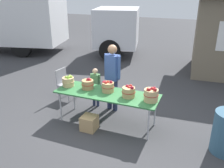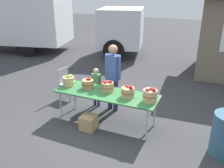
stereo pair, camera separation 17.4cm
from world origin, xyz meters
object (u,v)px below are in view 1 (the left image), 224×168
(box_truck, at_px, (39,20))
(folding_chair, at_px, (65,82))
(vendor_adult, at_px, (112,73))
(apple_basket_red_3, at_px, (151,95))
(apple_basket_red_1, at_px, (108,86))
(child_customer, at_px, (96,84))
(market_table, at_px, (107,95))
(apple_basket_green_0, at_px, (68,81))
(produce_crate, at_px, (89,123))
(apple_basket_red_0, at_px, (88,84))
(apple_basket_red_2, at_px, (129,92))

(box_truck, xyz_separation_m, folding_chair, (3.84, -4.02, -0.98))
(box_truck, bearing_deg, vendor_adult, -51.30)
(apple_basket_red_3, bearing_deg, box_truck, 143.22)
(apple_basket_red_1, relative_size, child_customer, 0.27)
(apple_basket_red_1, height_order, child_customer, child_customer)
(market_table, relative_size, child_customer, 2.22)
(apple_basket_green_0, height_order, box_truck, box_truck)
(produce_crate, bearing_deg, apple_basket_red_3, 17.09)
(apple_basket_red_0, xyz_separation_m, box_truck, (-4.92, 4.70, 0.62))
(market_table, bearing_deg, apple_basket_red_3, -1.45)
(apple_basket_red_2, height_order, vendor_adult, vendor_adult)
(child_customer, xyz_separation_m, produce_crate, (0.35, -1.08, -0.45))
(apple_basket_red_2, bearing_deg, market_table, 179.50)
(produce_crate, bearing_deg, vendor_adult, 83.77)
(child_customer, bearing_deg, apple_basket_red_1, 131.40)
(market_table, height_order, produce_crate, market_table)
(market_table, distance_m, vendor_adult, 0.72)
(apple_basket_green_0, height_order, apple_basket_red_3, apple_basket_red_3)
(folding_chair, bearing_deg, market_table, -108.48)
(apple_basket_red_2, xyz_separation_m, child_customer, (-1.11, 0.67, -0.26))
(apple_basket_green_0, relative_size, vendor_adult, 0.17)
(market_table, relative_size, folding_chair, 2.67)
(apple_basket_red_0, height_order, apple_basket_red_2, apple_basket_red_2)
(apple_basket_red_3, bearing_deg, apple_basket_red_0, 176.54)
(apple_basket_red_1, relative_size, box_truck, 0.04)
(apple_basket_red_0, height_order, vendor_adult, vendor_adult)
(market_table, xyz_separation_m, apple_basket_red_3, (0.99, -0.02, 0.18))
(child_customer, height_order, produce_crate, child_customer)
(apple_basket_green_0, relative_size, apple_basket_red_2, 0.98)
(apple_basket_red_1, height_order, vendor_adult, vendor_adult)
(vendor_adult, bearing_deg, child_customer, 9.75)
(apple_basket_green_0, bearing_deg, apple_basket_red_0, 4.19)
(market_table, xyz_separation_m, apple_basket_red_2, (0.50, -0.00, 0.16))
(apple_basket_red_0, xyz_separation_m, apple_basket_red_1, (0.49, 0.01, 0.01))
(market_table, height_order, apple_basket_red_0, apple_basket_red_0)
(market_table, relative_size, apple_basket_green_0, 8.09)
(box_truck, distance_m, produce_crate, 7.43)
(apple_basket_red_2, relative_size, vendor_adult, 0.17)
(apple_basket_red_2, relative_size, produce_crate, 0.90)
(market_table, bearing_deg, apple_basket_green_0, 178.31)
(apple_basket_red_3, height_order, vendor_adult, vendor_adult)
(apple_basket_red_1, bearing_deg, box_truck, 139.09)
(child_customer, bearing_deg, folding_chair, -7.90)
(apple_basket_red_3, distance_m, child_customer, 1.76)
(apple_basket_green_0, bearing_deg, market_table, -1.69)
(apple_basket_red_2, xyz_separation_m, produce_crate, (-0.75, -0.40, -0.71))
(apple_basket_red_0, xyz_separation_m, produce_crate, (0.25, -0.47, -0.70))
(apple_basket_red_3, xyz_separation_m, box_truck, (-6.40, 4.79, 0.60))
(market_table, height_order, apple_basket_red_3, apple_basket_red_3)
(apple_basket_red_3, relative_size, vendor_adult, 0.19)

